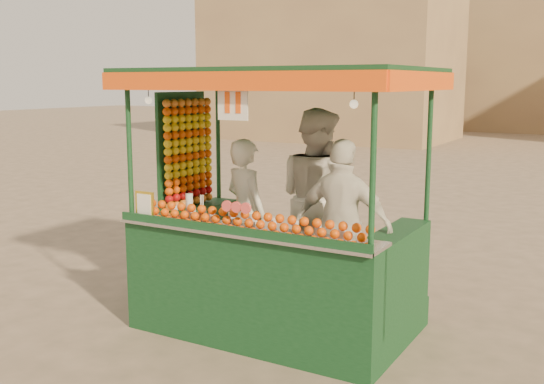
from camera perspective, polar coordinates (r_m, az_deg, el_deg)
The scene contains 7 objects.
ground at distance 6.60m, azimuth 3.15°, elevation -11.68°, with size 90.00×90.00×0.00m, color brown.
building_left at distance 28.07m, azimuth 5.34°, elevation 10.95°, with size 10.00×6.00×6.00m, color tan.
building_center at distance 35.82m, azimuth 22.78°, elevation 10.79°, with size 14.00×7.00×7.00m, color tan.
juice_cart at distance 6.21m, azimuth -0.47°, elevation -5.03°, with size 2.80×1.81×2.54m.
vendor_left at distance 6.64m, azimuth -2.35°, elevation -1.89°, with size 0.66×0.55×1.55m.
vendor_middle at distance 6.64m, azimuth 4.04°, elevation -0.53°, with size 1.11×1.01×1.86m.
vendor_right at distance 5.94m, azimuth 6.35°, elevation -3.02°, with size 0.97×0.44×1.61m.
Camera 1 is at (2.76, -5.48, 2.41)m, focal length 42.16 mm.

